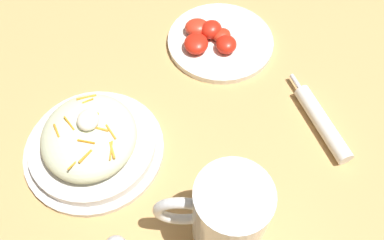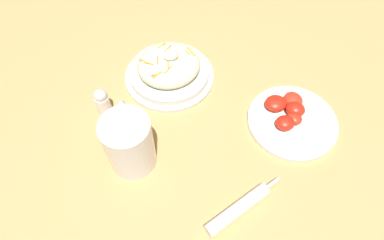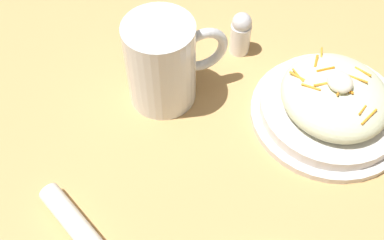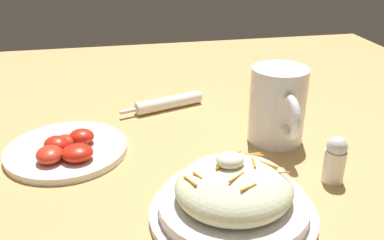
{
  "view_description": "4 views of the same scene",
  "coord_description": "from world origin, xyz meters",
  "px_view_note": "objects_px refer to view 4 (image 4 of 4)",
  "views": [
    {
      "loc": [
        -0.31,
        0.05,
        0.56
      ],
      "look_at": [
        0.01,
        0.04,
        0.06
      ],
      "focal_mm": 36.51,
      "sensor_mm": 36.0,
      "label": 1
    },
    {
      "loc": [
        -0.13,
        -0.37,
        0.65
      ],
      "look_at": [
        -0.01,
        -0.0,
        0.08
      ],
      "focal_mm": 31.27,
      "sensor_mm": 36.0,
      "label": 2
    },
    {
      "loc": [
        0.29,
        -0.16,
        0.55
      ],
      "look_at": [
        -0.04,
        -0.01,
        0.06
      ],
      "focal_mm": 43.81,
      "sensor_mm": 36.0,
      "label": 3
    },
    {
      "loc": [
        0.14,
        0.64,
        0.36
      ],
      "look_at": [
        0.01,
        0.0,
        0.06
      ],
      "focal_mm": 39.7,
      "sensor_mm": 36.0,
      "label": 4
    }
  ],
  "objects_px": {
    "salad_plate": "(233,197)",
    "tomato_plate": "(67,149)",
    "salt_shaker": "(335,159)",
    "beer_mug": "(277,109)",
    "napkin_roll": "(168,103)"
  },
  "relations": [
    {
      "from": "napkin_roll",
      "to": "salt_shaker",
      "type": "xyz_separation_m",
      "value": [
        -0.21,
        0.32,
        0.02
      ]
    },
    {
      "from": "salt_shaker",
      "to": "tomato_plate",
      "type": "bearing_deg",
      "value": -21.82
    },
    {
      "from": "napkin_roll",
      "to": "salt_shaker",
      "type": "height_order",
      "value": "salt_shaker"
    },
    {
      "from": "salad_plate",
      "to": "napkin_roll",
      "type": "bearing_deg",
      "value": -85.23
    },
    {
      "from": "salad_plate",
      "to": "salt_shaker",
      "type": "relative_size",
      "value": 2.99
    },
    {
      "from": "beer_mug",
      "to": "salt_shaker",
      "type": "bearing_deg",
      "value": 103.72
    },
    {
      "from": "beer_mug",
      "to": "napkin_roll",
      "type": "height_order",
      "value": "beer_mug"
    },
    {
      "from": "tomato_plate",
      "to": "salt_shaker",
      "type": "relative_size",
      "value": 2.73
    },
    {
      "from": "salad_plate",
      "to": "tomato_plate",
      "type": "bearing_deg",
      "value": -43.18
    },
    {
      "from": "salad_plate",
      "to": "salt_shaker",
      "type": "bearing_deg",
      "value": -162.76
    },
    {
      "from": "napkin_roll",
      "to": "tomato_plate",
      "type": "relative_size",
      "value": 0.87
    },
    {
      "from": "salad_plate",
      "to": "beer_mug",
      "type": "xyz_separation_m",
      "value": [
        -0.14,
        -0.2,
        0.03
      ]
    },
    {
      "from": "salad_plate",
      "to": "tomato_plate",
      "type": "xyz_separation_m",
      "value": [
        0.23,
        -0.22,
        -0.02
      ]
    },
    {
      "from": "napkin_roll",
      "to": "salt_shaker",
      "type": "bearing_deg",
      "value": 122.42
    },
    {
      "from": "beer_mug",
      "to": "napkin_roll",
      "type": "distance_m",
      "value": 0.25
    }
  ]
}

